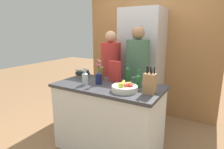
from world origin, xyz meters
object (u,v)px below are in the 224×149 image
knife_block (150,83)px  flower_vase (99,76)px  cereal_box (115,71)px  fruit_bowl (125,88)px  refrigerator (141,66)px  coffee_mug (134,80)px  bottle_water (138,80)px  person_in_blue (137,75)px  bottle_wine (85,78)px  person_at_sink (111,74)px  book_stack (83,73)px  bottle_vinegar (127,73)px  bottle_oil (102,72)px

knife_block → flower_vase: size_ratio=0.94×
cereal_box → fruit_bowl: bearing=-45.4°
refrigerator → coffee_mug: (0.26, -0.93, -0.03)m
coffee_mug → bottle_water: bottle_water is taller
bottle_water → person_in_blue: size_ratio=0.13×
refrigerator → knife_block: size_ratio=6.48×
refrigerator → person_in_blue: 0.55m
bottle_wine → person_at_sink: 0.80m
refrigerator → book_stack: refrigerator is taller
refrigerator → person_at_sink: bearing=-121.8°
person_in_blue → book_stack: bearing=-168.5°
refrigerator → coffee_mug: size_ratio=20.78×
cereal_box → coffee_mug: bearing=14.6°
knife_block → coffee_mug: knife_block is taller
knife_block → flower_vase: (-0.72, 0.04, -0.01)m
refrigerator → bottle_vinegar: refrigerator is taller
knife_block → book_stack: 1.20m
book_stack → bottle_water: (0.96, -0.09, 0.03)m
person_in_blue → bottle_vinegar: bearing=-110.3°
knife_block → person_in_blue: person_in_blue is taller
flower_vase → person_in_blue: bearing=68.7°
fruit_bowl → person_at_sink: bearing=129.9°
coffee_mug → bottle_oil: 0.48m
cereal_box → book_stack: size_ratio=1.46×
flower_vase → fruit_bowl: bearing=-13.6°
coffee_mug → person_in_blue: 0.42m
refrigerator → book_stack: bearing=-120.5°
bottle_oil → bottle_wine: bearing=-101.0°
fruit_bowl → bottle_oil: bearing=149.9°
refrigerator → person_at_sink: 0.64m
cereal_box → person_in_blue: size_ratio=0.17×
bottle_vinegar → person_at_sink: bearing=144.0°
flower_vase → bottle_water: bearing=14.5°
person_in_blue → refrigerator: bearing=83.0°
person_at_sink → fruit_bowl: bearing=-40.1°
cereal_box → book_stack: cereal_box is taller
refrigerator → coffee_mug: refrigerator is taller
knife_block → bottle_vinegar: knife_block is taller
flower_vase → person_at_sink: 0.71m
fruit_bowl → coffee_mug: (-0.05, 0.39, -0.00)m
fruit_bowl → person_in_blue: size_ratio=0.18×
person_at_sink → bottle_water: bearing=-26.8°
person_at_sink → knife_block: bearing=-27.5°
bottle_water → person_at_sink: bearing=143.3°
bottle_oil → bottle_water: bottle_oil is taller
fruit_bowl → bottle_wine: (-0.58, -0.01, 0.05)m
bottle_water → coffee_mug: bearing=128.7°
coffee_mug → flower_vase: bearing=-143.9°
knife_block → person_at_sink: size_ratio=0.19×
coffee_mug → book_stack: bearing=-175.7°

